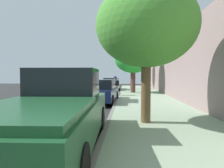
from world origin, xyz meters
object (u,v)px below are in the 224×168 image
(parked_sedan_white_mid, at_px, (111,84))
(street_tree_corner, at_px, (132,57))
(parked_pickup_green_nearest, at_px, (55,113))
(cyclist_with_backpack, at_px, (115,84))
(street_tree_mid_block, at_px, (146,27))
(bicycle_at_curb, at_px, (113,92))
(parked_sedan_dark_blue_second, at_px, (102,91))
(street_tree_far_end, at_px, (133,59))

(parked_sedan_white_mid, distance_m, street_tree_corner, 4.38)
(parked_pickup_green_nearest, distance_m, cyclist_with_backpack, 11.53)
(street_tree_mid_block, relative_size, street_tree_corner, 0.93)
(bicycle_at_curb, xyz_separation_m, street_tree_corner, (1.76, 7.94, 3.68))
(parked_sedan_white_mid, height_order, bicycle_at_curb, parked_sedan_white_mid)
(bicycle_at_curb, distance_m, street_tree_mid_block, 10.27)
(bicycle_at_curb, xyz_separation_m, street_tree_mid_block, (1.76, -9.65, 3.04))
(parked_sedan_dark_blue_second, xyz_separation_m, street_tree_mid_block, (2.23, -5.79, 2.66))
(cyclist_with_backpack, height_order, street_tree_far_end, street_tree_far_end)
(bicycle_at_curb, bearing_deg, street_tree_far_end, 55.44)
(street_tree_far_end, bearing_deg, cyclist_with_backpack, -117.02)
(bicycle_at_curb, bearing_deg, parked_sedan_dark_blue_second, -96.99)
(parked_sedan_dark_blue_second, relative_size, cyclist_with_backpack, 2.58)
(parked_pickup_green_nearest, distance_m, street_tree_corner, 20.28)
(street_tree_mid_block, distance_m, street_tree_corner, 17.60)
(bicycle_at_curb, distance_m, cyclist_with_backpack, 0.86)
(cyclist_with_backpack, relative_size, street_tree_mid_block, 0.37)
(parked_sedan_white_mid, distance_m, bicycle_at_curb, 6.38)
(street_tree_mid_block, relative_size, street_tree_far_end, 1.03)
(parked_sedan_white_mid, height_order, street_tree_mid_block, street_tree_mid_block)
(street_tree_mid_block, bearing_deg, bicycle_at_curb, 100.34)
(street_tree_corner, bearing_deg, street_tree_mid_block, -90.00)
(parked_pickup_green_nearest, height_order, cyclist_with_backpack, parked_pickup_green_nearest)
(parked_pickup_green_nearest, height_order, parked_sedan_dark_blue_second, parked_pickup_green_nearest)
(street_tree_far_end, bearing_deg, street_tree_mid_block, -90.00)
(parked_sedan_dark_blue_second, relative_size, street_tree_corner, 0.90)
(parked_sedan_dark_blue_second, distance_m, parked_sedan_white_mid, 10.20)
(parked_sedan_white_mid, relative_size, street_tree_corner, 0.90)
(parked_sedan_dark_blue_second, height_order, street_tree_corner, street_tree_corner)
(bicycle_at_curb, height_order, cyclist_with_backpack, cyclist_with_backpack)
(parked_sedan_dark_blue_second, height_order, cyclist_with_backpack, cyclist_with_backpack)
(parked_sedan_white_mid, relative_size, street_tree_mid_block, 0.97)
(cyclist_with_backpack, distance_m, street_tree_far_end, 4.08)
(cyclist_with_backpack, bearing_deg, parked_sedan_dark_blue_second, -101.55)
(bicycle_at_curb, relative_size, street_tree_corner, 0.26)
(parked_pickup_green_nearest, relative_size, street_tree_mid_block, 1.16)
(bicycle_at_curb, bearing_deg, street_tree_mid_block, -79.66)
(parked_pickup_green_nearest, distance_m, parked_sedan_dark_blue_second, 8.10)
(bicycle_at_curb, distance_m, street_tree_corner, 8.92)
(street_tree_corner, bearing_deg, cyclist_with_backpack, -100.39)
(parked_pickup_green_nearest, bearing_deg, street_tree_mid_block, 44.98)
(street_tree_mid_block, bearing_deg, cyclist_with_backpack, 99.51)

